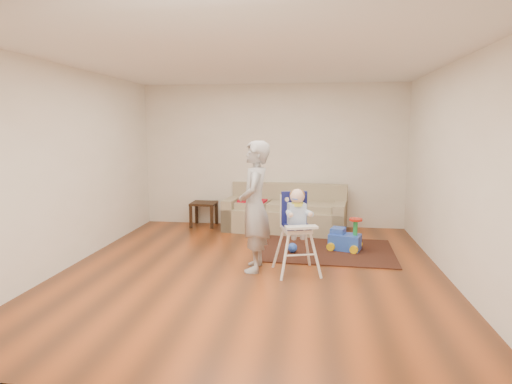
# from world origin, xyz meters

# --- Properties ---
(ground) EXTENTS (5.50, 5.50, 0.00)m
(ground) POSITION_xyz_m (0.00, 0.00, 0.00)
(ground) COLOR #512915
(ground) RESTS_ON ground
(room_envelope) EXTENTS (5.04, 5.52, 2.72)m
(room_envelope) POSITION_xyz_m (0.00, 0.53, 1.88)
(room_envelope) COLOR silver
(room_envelope) RESTS_ON ground
(sofa) EXTENTS (2.29, 1.18, 0.84)m
(sofa) POSITION_xyz_m (0.28, 2.30, 0.42)
(sofa) COLOR gray
(sofa) RESTS_ON ground
(side_table) EXTENTS (0.46, 0.46, 0.46)m
(side_table) POSITION_xyz_m (-1.30, 2.49, 0.23)
(side_table) COLOR black
(side_table) RESTS_ON ground
(area_rug) EXTENTS (2.07, 1.59, 0.02)m
(area_rug) POSITION_xyz_m (1.01, 1.08, 0.01)
(area_rug) COLOR black
(area_rug) RESTS_ON ground
(ride_on_toy) EXTENTS (0.54, 0.46, 0.51)m
(ride_on_toy) POSITION_xyz_m (1.29, 1.14, 0.27)
(ride_on_toy) COLOR blue
(ride_on_toy) RESTS_ON area_rug
(toy_ball) EXTENTS (0.15, 0.15, 0.15)m
(toy_ball) POSITION_xyz_m (0.49, 0.86, 0.09)
(toy_ball) COLOR blue
(toy_ball) RESTS_ON area_rug
(high_chair) EXTENTS (0.65, 0.65, 1.12)m
(high_chair) POSITION_xyz_m (0.59, 0.00, 0.54)
(high_chair) COLOR white
(high_chair) RESTS_ON ground
(adult) EXTENTS (0.44, 0.64, 1.72)m
(adult) POSITION_xyz_m (0.03, 0.06, 0.86)
(adult) COLOR gray
(adult) RESTS_ON ground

